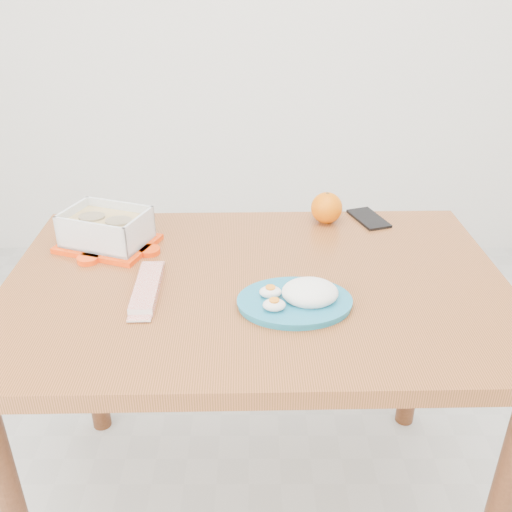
{
  "coord_description": "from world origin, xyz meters",
  "views": [
    {
      "loc": [
        -0.17,
        -0.99,
        1.41
      ],
      "look_at": [
        -0.17,
        0.13,
        0.81
      ],
      "focal_mm": 40.0,
      "sensor_mm": 36.0,
      "label": 1
    }
  ],
  "objects_px": {
    "food_container": "(106,229)",
    "dining_table": "(256,317)",
    "rice_plate": "(300,296)",
    "smartphone": "(369,219)",
    "orange_fruit": "(327,208)"
  },
  "relations": [
    {
      "from": "food_container",
      "to": "smartphone",
      "type": "distance_m",
      "value": 0.71
    },
    {
      "from": "dining_table",
      "to": "food_container",
      "type": "bearing_deg",
      "value": 154.68
    },
    {
      "from": "food_container",
      "to": "orange_fruit",
      "type": "height_order",
      "value": "food_container"
    },
    {
      "from": "rice_plate",
      "to": "dining_table",
      "type": "bearing_deg",
      "value": 127.9
    },
    {
      "from": "dining_table",
      "to": "smartphone",
      "type": "relative_size",
      "value": 8.42
    },
    {
      "from": "smartphone",
      "to": "food_container",
      "type": "bearing_deg",
      "value": 174.2
    },
    {
      "from": "dining_table",
      "to": "smartphone",
      "type": "height_order",
      "value": "smartphone"
    },
    {
      "from": "food_container",
      "to": "orange_fruit",
      "type": "bearing_deg",
      "value": 34.05
    },
    {
      "from": "food_container",
      "to": "rice_plate",
      "type": "height_order",
      "value": "food_container"
    },
    {
      "from": "food_container",
      "to": "rice_plate",
      "type": "bearing_deg",
      "value": -10.93
    },
    {
      "from": "orange_fruit",
      "to": "dining_table",
      "type": "bearing_deg",
      "value": -121.75
    },
    {
      "from": "food_container",
      "to": "smartphone",
      "type": "bearing_deg",
      "value": 32.81
    },
    {
      "from": "dining_table",
      "to": "orange_fruit",
      "type": "height_order",
      "value": "orange_fruit"
    },
    {
      "from": "food_container",
      "to": "dining_table",
      "type": "bearing_deg",
      "value": -4.4
    },
    {
      "from": "dining_table",
      "to": "orange_fruit",
      "type": "xyz_separation_m",
      "value": [
        0.19,
        0.31,
        0.15
      ]
    }
  ]
}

